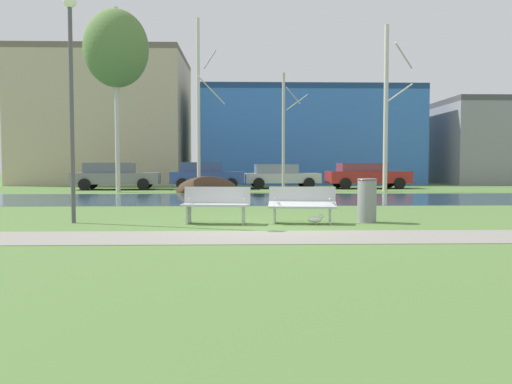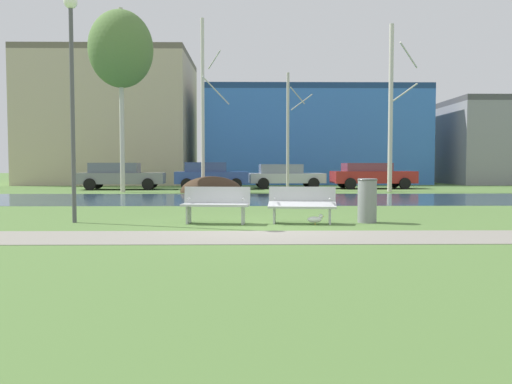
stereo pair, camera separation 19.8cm
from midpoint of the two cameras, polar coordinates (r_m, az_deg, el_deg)
ground_plane at (r=21.89m, az=-0.79°, el=-0.64°), size 120.00×120.00×0.00m
paved_path_strip at (r=10.15m, az=0.21°, el=-4.94°), size 60.00×1.87×0.01m
river_band at (r=21.25m, az=-0.77°, el=-0.75°), size 80.00×7.17×0.01m
soil_mound at (r=26.14m, az=-5.52°, el=-0.05°), size 3.12×2.48×1.61m
bench_left at (r=12.48m, az=-4.81°, el=-1.29°), size 1.65×0.73×0.87m
bench_right at (r=12.54m, az=4.60°, el=-1.27°), size 1.65×0.73×0.87m
trash_bin at (r=12.97m, az=11.55°, el=-0.83°), size 0.48×0.48×1.07m
seagull at (r=12.32m, az=6.05°, el=-2.95°), size 0.40×0.15×0.25m
streetlamp at (r=13.50m, az=-19.90°, el=12.23°), size 0.32×0.32×5.42m
birch_far_left at (r=27.65m, az=-15.18°, el=14.78°), size 3.17×3.17×9.12m
birch_left at (r=27.36m, az=-6.44°, el=9.49°), size 1.47×2.31×8.85m
birch_center_left at (r=27.90m, az=2.87°, el=6.75°), size 1.36×2.17×6.21m
birch_center at (r=27.98m, az=13.83°, el=8.99°), size 1.45×2.62×8.51m
parked_van_nearest_grey at (r=30.14m, az=-15.30°, el=1.75°), size 4.79×2.27×1.48m
parked_sedan_second_blue at (r=29.48m, az=-5.71°, el=1.84°), size 4.16×2.19×1.51m
parked_hatch_third_silver at (r=30.52m, az=2.45°, el=1.81°), size 4.43×2.26×1.40m
parked_wagon_fourth_red at (r=30.93m, az=11.75°, el=1.83°), size 4.81×2.23×1.47m
building_beige_block at (r=39.97m, az=-15.99°, el=7.54°), size 11.28×9.10×9.22m
building_blue_store at (r=38.92m, az=5.47°, el=6.04°), size 15.65×6.77×6.88m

